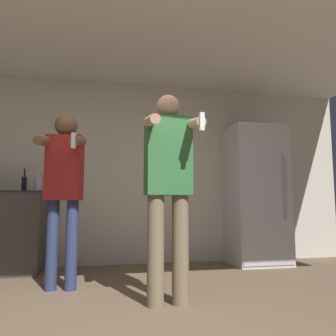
% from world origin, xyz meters
% --- Properties ---
extents(wall_back, '(7.00, 0.06, 2.55)m').
position_xyz_m(wall_back, '(0.00, 2.73, 1.27)').
color(wall_back, beige).
rests_on(wall_back, ground_plane).
extents(ceiling_slab, '(7.00, 3.22, 0.05)m').
position_xyz_m(ceiling_slab, '(0.00, 1.35, 2.57)').
color(ceiling_slab, silver).
rests_on(ceiling_slab, wall_back).
extents(refrigerator, '(0.74, 0.71, 1.89)m').
position_xyz_m(refrigerator, '(1.97, 2.36, 0.95)').
color(refrigerator, silver).
rests_on(refrigerator, ground_plane).
extents(bottle_red_label, '(0.06, 0.06, 0.29)m').
position_xyz_m(bottle_red_label, '(-1.08, 2.44, 1.07)').
color(bottle_red_label, black).
rests_on(bottle_red_label, counter).
extents(bottle_tall_gin, '(0.09, 0.09, 0.26)m').
position_xyz_m(bottle_tall_gin, '(-0.92, 2.44, 1.06)').
color(bottle_tall_gin, silver).
rests_on(bottle_tall_gin, counter).
extents(person_woman_foreground, '(0.46, 0.46, 1.74)m').
position_xyz_m(person_woman_foreground, '(0.40, 0.79, 0.99)').
color(person_woman_foreground, '#75664C').
rests_on(person_woman_foreground, ground_plane).
extents(person_man_side, '(0.46, 0.48, 1.71)m').
position_xyz_m(person_man_side, '(-0.51, 1.45, 1.04)').
color(person_man_side, navy).
rests_on(person_man_side, ground_plane).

